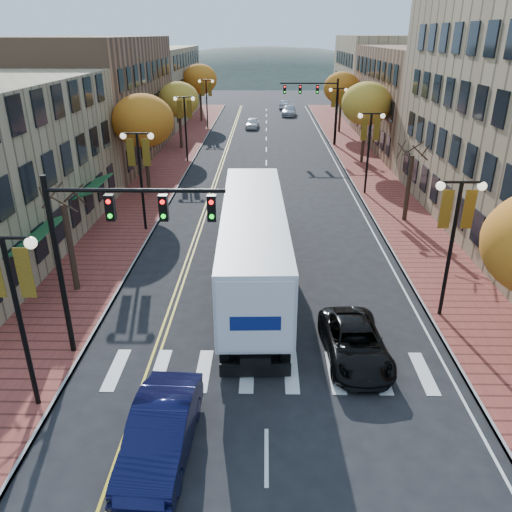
{
  "coord_description": "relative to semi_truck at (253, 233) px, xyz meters",
  "views": [
    {
      "loc": [
        -0.1,
        -12.85,
        11.24
      ],
      "look_at": [
        -0.48,
        7.38,
        2.2
      ],
      "focal_mm": 35.0,
      "sensor_mm": 36.0,
      "label": 1
    }
  ],
  "objects": [
    {
      "name": "lamp_left_a",
      "position": [
        -6.85,
        -9.49,
        1.82
      ],
      "size": [
        1.96,
        0.36,
        6.05
      ],
      "color": "black",
      "rests_on": "ground"
    },
    {
      "name": "traffic_mast_near",
      "position": [
        -4.83,
        -6.49,
        2.45
      ],
      "size": [
        6.1,
        0.35,
        7.0
      ],
      "color": "black",
      "rests_on": "ground"
    },
    {
      "name": "traffic_mast_far",
      "position": [
        6.13,
        32.51,
        2.45
      ],
      "size": [
        6.1,
        0.34,
        7.0
      ],
      "color": "black",
      "rests_on": "ground"
    },
    {
      "name": "lamp_left_b",
      "position": [
        -6.85,
        6.51,
        1.82
      ],
      "size": [
        1.96,
        0.36,
        6.05
      ],
      "color": "black",
      "rests_on": "ground"
    },
    {
      "name": "sidewalk_left",
      "position": [
        -8.35,
        23.01,
        -2.4
      ],
      "size": [
        4.0,
        85.0,
        0.15
      ],
      "primitive_type": "cube",
      "color": "brown",
      "rests_on": "ground"
    },
    {
      "name": "lamp_right_c",
      "position": [
        8.15,
        32.51,
        1.82
      ],
      "size": [
        1.96,
        0.36,
        6.05
      ],
      "color": "black",
      "rests_on": "ground"
    },
    {
      "name": "car_far_oncoming",
      "position": [
        3.58,
        61.81,
        -1.81
      ],
      "size": [
        1.76,
        4.16,
        1.33
      ],
      "primitive_type": "imported",
      "rotation": [
        0.0,
        0.0,
        3.05
      ],
      "color": "#A9A8B0",
      "rests_on": "ground"
    },
    {
      "name": "ground",
      "position": [
        0.65,
        -9.49,
        -2.47
      ],
      "size": [
        200.0,
        200.0,
        0.0
      ],
      "primitive_type": "plane",
      "color": "black",
      "rests_on": "ground"
    },
    {
      "name": "tree_right_c",
      "position": [
        9.65,
        24.51,
        2.97
      ],
      "size": [
        4.48,
        4.48,
        7.21
      ],
      "color": "#382619",
      "rests_on": "sidewalk_right"
    },
    {
      "name": "lamp_right_a",
      "position": [
        8.15,
        -3.49,
        1.82
      ],
      "size": [
        1.96,
        0.36,
        6.05
      ],
      "color": "black",
      "rests_on": "ground"
    },
    {
      "name": "building_right_mid",
      "position": [
        19.15,
        32.51,
        2.53
      ],
      "size": [
        15.0,
        24.0,
        10.0
      ],
      "primitive_type": "cube",
      "color": "brown",
      "rests_on": "ground"
    },
    {
      "name": "semi_truck",
      "position": [
        0.0,
        0.0,
        0.0
      ],
      "size": [
        3.24,
        17.0,
        4.23
      ],
      "rotation": [
        0.0,
        0.0,
        0.03
      ],
      "color": "black",
      "rests_on": "ground"
    },
    {
      "name": "tree_right_b",
      "position": [
        9.65,
        8.51,
        -0.22
      ],
      "size": [
        0.28,
        0.28,
        4.2
      ],
      "color": "#382619",
      "rests_on": "sidewalk_right"
    },
    {
      "name": "tree_right_d",
      "position": [
        9.65,
        40.51,
        2.82
      ],
      "size": [
        4.35,
        4.35,
        7.0
      ],
      "color": "#382619",
      "rests_on": "sidewalk_right"
    },
    {
      "name": "sidewalk_right",
      "position": [
        9.65,
        23.01,
        -2.4
      ],
      "size": [
        4.0,
        85.0,
        0.15
      ],
      "primitive_type": "cube",
      "color": "brown",
      "rests_on": "ground"
    },
    {
      "name": "lamp_right_b",
      "position": [
        8.15,
        14.51,
        1.82
      ],
      "size": [
        1.96,
        0.36,
        6.05
      ],
      "color": "black",
      "rests_on": "ground"
    },
    {
      "name": "building_left_mid",
      "position": [
        -16.35,
        26.51,
        3.03
      ],
      "size": [
        12.0,
        24.0,
        11.0
      ],
      "primitive_type": "cube",
      "color": "brown",
      "rests_on": "ground"
    },
    {
      "name": "car_far_silver",
      "position": [
        4.01,
        54.54,
        -1.76
      ],
      "size": [
        2.38,
        5.08,
        1.43
      ],
      "primitive_type": "imported",
      "rotation": [
        0.0,
        0.0,
        -0.08
      ],
      "color": "#B2B3BA",
      "rests_on": "ground"
    },
    {
      "name": "car_far_white",
      "position": [
        -1.16,
        43.51,
        -1.82
      ],
      "size": [
        1.87,
        3.94,
        1.3
      ],
      "primitive_type": "imported",
      "rotation": [
        0.0,
        0.0,
        -0.09
      ],
      "color": "white",
      "rests_on": "ground"
    },
    {
      "name": "black_suv",
      "position": [
        3.96,
        -6.59,
        -1.81
      ],
      "size": [
        2.44,
        4.88,
        1.33
      ],
      "primitive_type": "imported",
      "rotation": [
        0.0,
        0.0,
        0.05
      ],
      "color": "black",
      "rests_on": "ground"
    },
    {
      "name": "tree_left_b",
      "position": [
        -8.35,
        14.51,
        2.97
      ],
      "size": [
        4.48,
        4.48,
        7.21
      ],
      "color": "#382619",
      "rests_on": "sidewalk_left"
    },
    {
      "name": "lamp_left_d",
      "position": [
        -6.85,
        42.51,
        1.82
      ],
      "size": [
        1.96,
        0.36,
        6.05
      ],
      "color": "black",
      "rests_on": "ground"
    },
    {
      "name": "building_left_far",
      "position": [
        -16.35,
        51.51,
        2.28
      ],
      "size": [
        12.0,
        26.0,
        9.5
      ],
      "primitive_type": "cube",
      "color": "#9E8966",
      "rests_on": "ground"
    },
    {
      "name": "tree_left_d",
      "position": [
        -8.35,
        48.51,
        3.13
      ],
      "size": [
        4.61,
        4.61,
        7.42
      ],
      "color": "#382619",
      "rests_on": "sidewalk_left"
    },
    {
      "name": "tree_left_a",
      "position": [
        -8.35,
        -1.49,
        -0.22
      ],
      "size": [
        0.28,
        0.28,
        4.2
      ],
      "color": "#382619",
      "rests_on": "sidewalk_left"
    },
    {
      "name": "building_right_far",
      "position": [
        19.15,
        54.51,
        3.03
      ],
      "size": [
        15.0,
        20.0,
        11.0
      ],
      "primitive_type": "cube",
      "color": "#9E8966",
      "rests_on": "ground"
    },
    {
      "name": "navy_sedan",
      "position": [
        -2.39,
        -11.4,
        -1.68
      ],
      "size": [
        1.89,
        4.88,
        1.58
      ],
      "primitive_type": "imported",
      "rotation": [
        0.0,
        0.0,
        -0.05
      ],
      "color": "black",
      "rests_on": "ground"
    },
    {
      "name": "tree_left_c",
      "position": [
        -8.35,
        30.51,
        2.58
      ],
      "size": [
        4.16,
        4.16,
        6.69
      ],
      "color": "#382619",
      "rests_on": "sidewalk_left"
    },
    {
      "name": "lamp_left_c",
      "position": [
        -6.85,
        24.51,
        1.82
      ],
      "size": [
        1.96,
        0.36,
        6.05
      ],
      "color": "black",
      "rests_on": "ground"
    }
  ]
}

